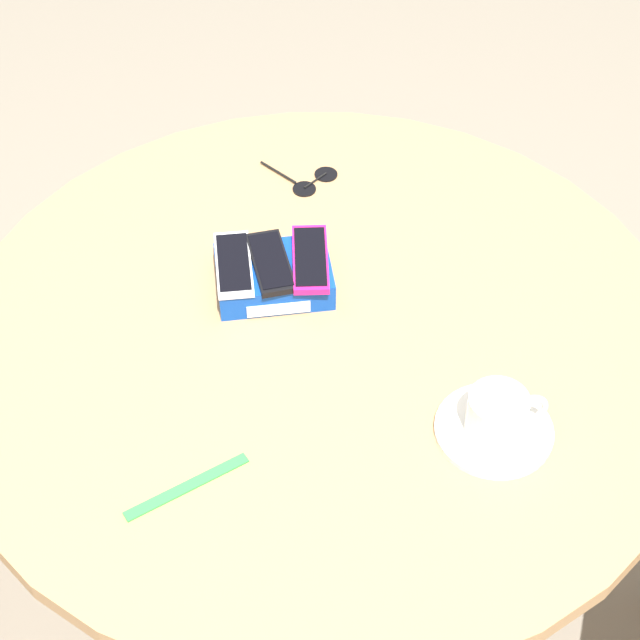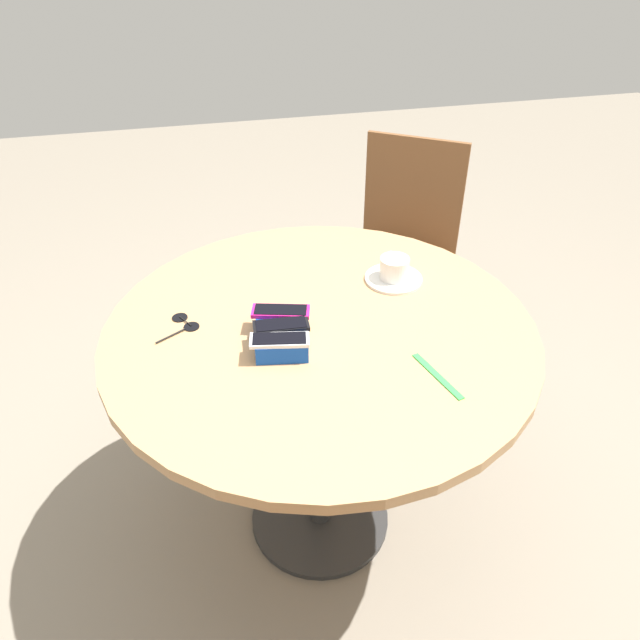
{
  "view_description": "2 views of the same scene",
  "coord_description": "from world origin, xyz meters",
  "px_view_note": "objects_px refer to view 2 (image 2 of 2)",
  "views": [
    {
      "loc": [
        -0.31,
        -1.03,
        1.92
      ],
      "look_at": [
        0.0,
        0.0,
        0.8
      ],
      "focal_mm": 60.0,
      "sensor_mm": 36.0,
      "label": 1
    },
    {
      "loc": [
        -1.23,
        0.28,
        1.71
      ],
      "look_at": [
        0.0,
        0.0,
        0.8
      ],
      "focal_mm": 35.0,
      "sensor_mm": 36.0,
      "label": 2
    }
  ],
  "objects_px": {
    "phone_box": "(282,334)",
    "sunglasses": "(184,324)",
    "round_table": "(320,361)",
    "phone_black": "(281,326)",
    "phone_white": "(279,340)",
    "phone_magenta": "(281,311)",
    "chair_far_side": "(401,259)",
    "saucer": "(393,279)",
    "lanyard_strap": "(437,376)",
    "coffee_cup": "(394,267)"
  },
  "relations": [
    {
      "from": "phone_black",
      "to": "phone_magenta",
      "type": "relative_size",
      "value": 0.9
    },
    {
      "from": "lanyard_strap",
      "to": "chair_far_side",
      "type": "distance_m",
      "value": 1.08
    },
    {
      "from": "phone_white",
      "to": "lanyard_strap",
      "type": "height_order",
      "value": "phone_white"
    },
    {
      "from": "saucer",
      "to": "chair_far_side",
      "type": "distance_m",
      "value": 0.7
    },
    {
      "from": "phone_box",
      "to": "sunglasses",
      "type": "bearing_deg",
      "value": 61.24
    },
    {
      "from": "round_table",
      "to": "phone_black",
      "type": "distance_m",
      "value": 0.2
    },
    {
      "from": "round_table",
      "to": "sunglasses",
      "type": "relative_size",
      "value": 9.14
    },
    {
      "from": "round_table",
      "to": "phone_black",
      "type": "relative_size",
      "value": 8.03
    },
    {
      "from": "saucer",
      "to": "lanyard_strap",
      "type": "xyz_separation_m",
      "value": [
        -0.41,
        0.03,
        -0.0
      ]
    },
    {
      "from": "phone_black",
      "to": "lanyard_strap",
      "type": "height_order",
      "value": "phone_black"
    },
    {
      "from": "round_table",
      "to": "chair_far_side",
      "type": "height_order",
      "value": "chair_far_side"
    },
    {
      "from": "coffee_cup",
      "to": "lanyard_strap",
      "type": "bearing_deg",
      "value": 175.69
    },
    {
      "from": "coffee_cup",
      "to": "lanyard_strap",
      "type": "xyz_separation_m",
      "value": [
        -0.42,
        0.03,
        -0.04
      ]
    },
    {
      "from": "phone_black",
      "to": "coffee_cup",
      "type": "height_order",
      "value": "coffee_cup"
    },
    {
      "from": "round_table",
      "to": "phone_magenta",
      "type": "height_order",
      "value": "phone_magenta"
    },
    {
      "from": "phone_box",
      "to": "saucer",
      "type": "relative_size",
      "value": 1.17
    },
    {
      "from": "phone_black",
      "to": "saucer",
      "type": "bearing_deg",
      "value": -58.91
    },
    {
      "from": "round_table",
      "to": "lanyard_strap",
      "type": "height_order",
      "value": "lanyard_strap"
    },
    {
      "from": "phone_box",
      "to": "round_table",
      "type": "bearing_deg",
      "value": -68.5
    },
    {
      "from": "phone_magenta",
      "to": "sunglasses",
      "type": "height_order",
      "value": "phone_magenta"
    },
    {
      "from": "sunglasses",
      "to": "phone_magenta",
      "type": "bearing_deg",
      "value": -106.59
    },
    {
      "from": "phone_magenta",
      "to": "lanyard_strap",
      "type": "distance_m",
      "value": 0.41
    },
    {
      "from": "saucer",
      "to": "chair_far_side",
      "type": "height_order",
      "value": "chair_far_side"
    },
    {
      "from": "phone_black",
      "to": "saucer",
      "type": "distance_m",
      "value": 0.42
    },
    {
      "from": "phone_magenta",
      "to": "chair_far_side",
      "type": "distance_m",
      "value": 1.01
    },
    {
      "from": "phone_magenta",
      "to": "saucer",
      "type": "relative_size",
      "value": 0.94
    },
    {
      "from": "phone_magenta",
      "to": "chair_far_side",
      "type": "xyz_separation_m",
      "value": [
        0.74,
        -0.59,
        -0.35
      ]
    },
    {
      "from": "round_table",
      "to": "lanyard_strap",
      "type": "relative_size",
      "value": 6.23
    },
    {
      "from": "phone_black",
      "to": "phone_magenta",
      "type": "xyz_separation_m",
      "value": [
        0.06,
        -0.01,
        0.0
      ]
    },
    {
      "from": "phone_box",
      "to": "phone_white",
      "type": "height_order",
      "value": "phone_white"
    },
    {
      "from": "saucer",
      "to": "chair_far_side",
      "type": "xyz_separation_m",
      "value": [
        0.59,
        -0.25,
        -0.3
      ]
    },
    {
      "from": "lanyard_strap",
      "to": "sunglasses",
      "type": "distance_m",
      "value": 0.64
    },
    {
      "from": "phone_magenta",
      "to": "saucer",
      "type": "height_order",
      "value": "phone_magenta"
    },
    {
      "from": "phone_white",
      "to": "coffee_cup",
      "type": "xyz_separation_m",
      "value": [
        0.27,
        -0.37,
        -0.01
      ]
    },
    {
      "from": "phone_white",
      "to": "lanyard_strap",
      "type": "bearing_deg",
      "value": -113.46
    },
    {
      "from": "phone_magenta",
      "to": "saucer",
      "type": "xyz_separation_m",
      "value": [
        0.16,
        -0.35,
        -0.05
      ]
    },
    {
      "from": "saucer",
      "to": "coffee_cup",
      "type": "relative_size",
      "value": 1.44
    },
    {
      "from": "phone_white",
      "to": "saucer",
      "type": "xyz_separation_m",
      "value": [
        0.27,
        -0.37,
        -0.05
      ]
    },
    {
      "from": "phone_box",
      "to": "phone_black",
      "type": "height_order",
      "value": "phone_black"
    },
    {
      "from": "phone_box",
      "to": "phone_white",
      "type": "xyz_separation_m",
      "value": [
        -0.06,
        0.01,
        0.03
      ]
    },
    {
      "from": "round_table",
      "to": "lanyard_strap",
      "type": "bearing_deg",
      "value": -138.3
    },
    {
      "from": "phone_magenta",
      "to": "lanyard_strap",
      "type": "xyz_separation_m",
      "value": [
        -0.26,
        -0.31,
        -0.05
      ]
    },
    {
      "from": "phone_black",
      "to": "phone_magenta",
      "type": "bearing_deg",
      "value": -8.94
    },
    {
      "from": "lanyard_strap",
      "to": "phone_black",
      "type": "bearing_deg",
      "value": 58.31
    },
    {
      "from": "round_table",
      "to": "chair_far_side",
      "type": "distance_m",
      "value": 0.92
    },
    {
      "from": "coffee_cup",
      "to": "phone_magenta",
      "type": "bearing_deg",
      "value": 114.48
    },
    {
      "from": "round_table",
      "to": "phone_white",
      "type": "height_order",
      "value": "phone_white"
    },
    {
      "from": "phone_box",
      "to": "sunglasses",
      "type": "distance_m",
      "value": 0.26
    },
    {
      "from": "chair_far_side",
      "to": "saucer",
      "type": "bearing_deg",
      "value": 157.28
    },
    {
      "from": "round_table",
      "to": "phone_black",
      "type": "height_order",
      "value": "phone_black"
    }
  ]
}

